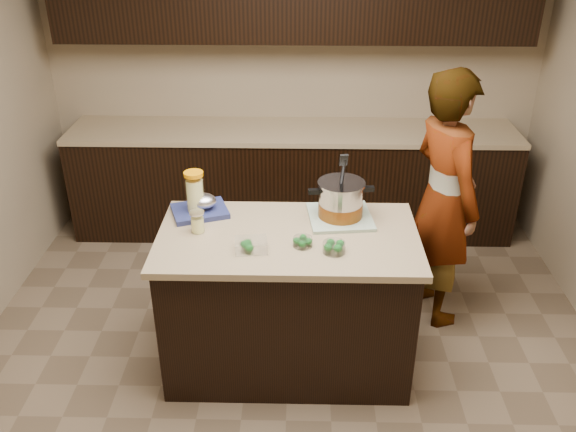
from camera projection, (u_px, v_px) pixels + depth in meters
name	position (u px, v px, depth m)	size (l,w,h in m)	color
ground_plane	(288.00, 359.00, 3.81)	(4.00, 4.00, 0.00)	brown
room_shell	(288.00, 92.00, 3.00)	(4.04, 4.04, 2.72)	tan
back_cabinets	(293.00, 123.00, 4.90)	(3.60, 0.63, 2.33)	black
island	(288.00, 300.00, 3.60)	(1.46, 0.81, 0.90)	black
dish_towel	(340.00, 217.00, 3.55)	(0.36, 0.36, 0.02)	#5C8966
stock_pot	(341.00, 202.00, 3.51)	(0.38, 0.31, 0.39)	#B7B7BC
lemonade_pitcher	(195.00, 195.00, 3.54)	(0.12, 0.12, 0.27)	#F5F596
mason_jar	(197.00, 222.00, 3.39)	(0.10, 0.10, 0.13)	#F5F596
broccoli_tub_left	(303.00, 242.00, 3.27)	(0.14, 0.14, 0.05)	silver
broccoli_tub_right	(334.00, 248.00, 3.22)	(0.14, 0.14, 0.06)	silver
broccoli_tub_rect	(251.00, 246.00, 3.23)	(0.19, 0.14, 0.06)	silver
blue_tray	(201.00, 207.00, 3.59)	(0.38, 0.34, 0.12)	navy
person	(444.00, 200.00, 3.88)	(0.62, 0.41, 1.71)	gray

